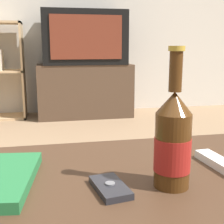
{
  "coord_description": "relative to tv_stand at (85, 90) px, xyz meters",
  "views": [
    {
      "loc": [
        -0.11,
        -0.47,
        0.73
      ],
      "look_at": [
        0.06,
        0.41,
        0.54
      ],
      "focal_mm": 50.0,
      "sensor_mm": 36.0,
      "label": 1
    }
  ],
  "objects": [
    {
      "name": "remote_control",
      "position": [
        0.04,
        -2.56,
        0.18
      ],
      "size": [
        0.05,
        0.15,
        0.02
      ],
      "rotation": [
        0.0,
        0.0,
        0.09
      ],
      "color": "white",
      "rests_on": "coffee_table"
    },
    {
      "name": "tv_stand",
      "position": [
        0.0,
        0.0,
        0.0
      ],
      "size": [
        0.96,
        0.42,
        0.54
      ],
      "color": "#4C3828",
      "rests_on": "ground_plane"
    },
    {
      "name": "beer_bottle",
      "position": [
        -0.12,
        -2.63,
        0.26
      ],
      "size": [
        0.08,
        0.08,
        0.29
      ],
      "color": "#47280F",
      "rests_on": "coffee_table"
    },
    {
      "name": "television",
      "position": [
        -0.0,
        -0.0,
        0.53
      ],
      "size": [
        0.82,
        0.45,
        0.52
      ],
      "color": "black",
      "rests_on": "tv_stand"
    },
    {
      "name": "cell_phone",
      "position": [
        -0.25,
        -2.63,
        0.17
      ],
      "size": [
        0.08,
        0.12,
        0.02
      ],
      "rotation": [
        0.0,
        0.0,
        0.17
      ],
      "color": "#232328",
      "rests_on": "coffee_table"
    }
  ]
}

